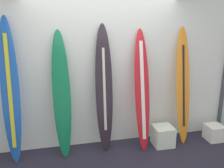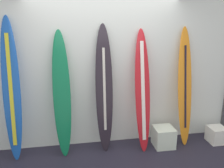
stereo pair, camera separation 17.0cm
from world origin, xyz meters
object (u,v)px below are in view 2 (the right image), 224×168
at_px(surfboard_emerald, 62,95).
at_px(display_block_left, 164,137).
at_px(surfboard_cobalt, 12,91).
at_px(surfboard_sunset, 185,88).
at_px(surfboard_charcoal, 104,90).
at_px(surfboard_crimson, 143,92).
at_px(display_block_center, 217,135).

height_order(surfboard_emerald, display_block_left, surfboard_emerald).
xyz_separation_m(surfboard_cobalt, surfboard_sunset, (2.87, 0.00, -0.09)).
bearing_deg(surfboard_charcoal, surfboard_crimson, -5.43).
relative_size(surfboard_charcoal, surfboard_crimson, 1.04).
distance_m(surfboard_emerald, surfboard_crimson, 1.33).
distance_m(surfboard_sunset, display_block_center, 1.09).
xyz_separation_m(surfboard_emerald, surfboard_sunset, (2.11, 0.01, 0.01)).
xyz_separation_m(surfboard_charcoal, display_block_left, (1.03, -0.14, -0.88)).
height_order(surfboard_emerald, surfboard_crimson, surfboard_crimson).
relative_size(surfboard_emerald, display_block_center, 6.74).
bearing_deg(surfboard_crimson, display_block_center, -4.59).
relative_size(surfboard_crimson, display_block_center, 6.76).
xyz_separation_m(surfboard_sunset, display_block_center, (0.63, -0.16, -0.88)).
bearing_deg(surfboard_crimson, surfboard_sunset, 3.24).
height_order(surfboard_charcoal, surfboard_sunset, surfboard_charcoal).
relative_size(surfboard_charcoal, surfboard_sunset, 1.03).
bearing_deg(surfboard_charcoal, surfboard_cobalt, -179.23).
distance_m(surfboard_charcoal, display_block_center, 2.25).
bearing_deg(display_block_left, display_block_center, -1.76).
xyz_separation_m(surfboard_cobalt, surfboard_crimson, (2.08, -0.04, -0.11)).
height_order(surfboard_charcoal, display_block_center, surfboard_charcoal).
relative_size(surfboard_sunset, display_block_left, 5.90).
bearing_deg(surfboard_emerald, surfboard_cobalt, 179.79).
xyz_separation_m(surfboard_cobalt, surfboard_emerald, (0.75, -0.00, -0.11)).
xyz_separation_m(surfboard_emerald, surfboard_charcoal, (0.69, 0.02, 0.05)).
relative_size(surfboard_emerald, surfboard_charcoal, 0.96).
bearing_deg(surfboard_charcoal, display_block_center, -4.85).
distance_m(surfboard_cobalt, surfboard_charcoal, 1.44).
xyz_separation_m(surfboard_emerald, display_block_center, (2.74, -0.15, -0.86)).
bearing_deg(display_block_center, surfboard_sunset, 165.94).
relative_size(surfboard_emerald, display_block_left, 5.80).
bearing_deg(display_block_center, surfboard_charcoal, 175.15).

